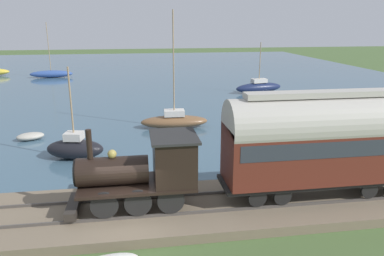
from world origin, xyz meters
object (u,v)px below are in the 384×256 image
(rowboat_far_out, at_px, (30,136))
(steam_locomotive, at_px, (147,167))
(sailboat_black, at_px, (75,148))
(sailboat_brown, at_px, (174,120))
(passenger_coach, at_px, (322,139))
(sailboat_navy, at_px, (259,87))
(sailboat_blue, at_px, (51,74))
(rowboat_off_pier, at_px, (178,150))

(rowboat_far_out, bearing_deg, steam_locomotive, -165.64)
(sailboat_black, relative_size, sailboat_brown, 0.63)
(steam_locomotive, xyz_separation_m, passenger_coach, (0.00, -7.49, 0.86))
(rowboat_far_out, bearing_deg, passenger_coach, -146.53)
(sailboat_brown, height_order, rowboat_far_out, sailboat_brown)
(sailboat_navy, distance_m, sailboat_brown, 17.11)
(steam_locomotive, height_order, sailboat_blue, sailboat_blue)
(sailboat_blue, xyz_separation_m, rowboat_off_pier, (-35.13, -14.35, -0.27))
(steam_locomotive, relative_size, passenger_coach, 0.61)
(rowboat_far_out, bearing_deg, rowboat_off_pier, -133.56)
(steam_locomotive, bearing_deg, rowboat_far_out, 32.98)
(sailboat_brown, distance_m, rowboat_off_pier, 6.13)
(rowboat_off_pier, distance_m, rowboat_far_out, 10.75)
(steam_locomotive, distance_m, sailboat_blue, 44.16)
(sailboat_black, bearing_deg, sailboat_blue, 24.54)
(sailboat_black, bearing_deg, passenger_coach, -112.03)
(passenger_coach, height_order, sailboat_brown, sailboat_brown)
(passenger_coach, bearing_deg, rowboat_far_out, 52.09)
(steam_locomotive, relative_size, rowboat_off_pier, 2.17)
(passenger_coach, relative_size, sailboat_black, 1.60)
(steam_locomotive, bearing_deg, sailboat_blue, 16.13)
(passenger_coach, xyz_separation_m, sailboat_black, (7.57, 11.53, -2.40))
(passenger_coach, xyz_separation_m, sailboat_navy, (26.39, -6.14, -2.42))
(sailboat_brown, bearing_deg, sailboat_black, 133.45)
(sailboat_blue, bearing_deg, rowboat_off_pier, -159.07)
(sailboat_navy, relative_size, sailboat_blue, 0.76)
(sailboat_blue, bearing_deg, sailboat_black, -168.02)
(passenger_coach, bearing_deg, sailboat_brown, 20.39)
(sailboat_navy, relative_size, rowboat_off_pier, 2.42)
(sailboat_brown, bearing_deg, passenger_coach, -157.62)
(sailboat_blue, height_order, rowboat_off_pier, sailboat_blue)
(passenger_coach, relative_size, sailboat_navy, 1.48)
(sailboat_blue, distance_m, rowboat_far_out, 30.95)
(rowboat_off_pier, bearing_deg, rowboat_far_out, 25.19)
(passenger_coach, relative_size, rowboat_off_pier, 3.59)
(sailboat_brown, bearing_deg, rowboat_off_pier, 177.99)
(rowboat_off_pier, bearing_deg, sailboat_blue, -17.65)
(sailboat_navy, xyz_separation_m, rowboat_far_out, (-14.60, 21.28, -0.38))
(passenger_coach, height_order, sailboat_blue, sailboat_blue)
(sailboat_blue, distance_m, sailboat_brown, 32.57)
(sailboat_navy, bearing_deg, sailboat_black, 125.22)
(sailboat_brown, bearing_deg, sailboat_navy, -38.49)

